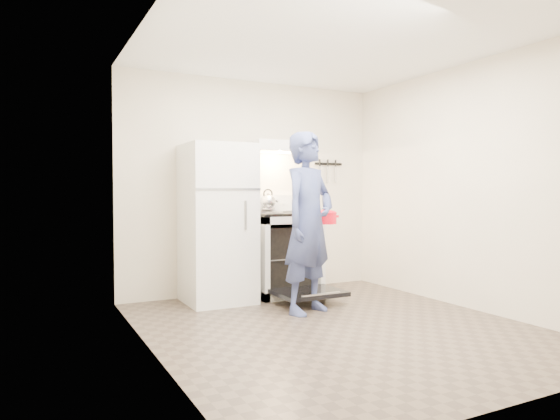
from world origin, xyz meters
The scene contains 15 objects.
floor centered at (0.00, 0.00, 0.00)m, with size 3.60×3.60×0.00m, color brown.
back_wall centered at (0.00, 1.80, 1.25)m, with size 3.20×0.02×2.50m, color beige.
refrigerator centered at (-0.58, 1.45, 0.85)m, with size 0.70×0.70×1.70m, color white.
stove_body centered at (0.23, 1.48, 0.46)m, with size 0.76×0.65×0.92m, color white.
cooktop centered at (0.23, 1.48, 0.94)m, with size 0.76×0.65×0.03m, color black.
backsplash centered at (0.23, 1.76, 1.05)m, with size 0.76×0.07×0.20m, color white.
oven_door centered at (0.23, 0.88, 0.12)m, with size 0.70×0.54×0.04m, color black.
oven_rack centered at (0.23, 1.48, 0.44)m, with size 0.60×0.52×0.01m, color slate.
range_hood centered at (0.23, 1.55, 1.71)m, with size 0.76×0.50×0.12m, color white.
knife_strip centered at (1.05, 1.79, 1.55)m, with size 0.40×0.02×0.03m, color black.
pizza_stone centered at (0.31, 1.46, 0.45)m, with size 0.37×0.37×0.02m, color #997D59.
tea_kettle centered at (0.14, 1.69, 1.09)m, with size 0.23×0.19×0.27m, color #B7B7BB, non-canonical shape.
utensil_jar centered at (0.45, 1.22, 1.05)m, with size 0.09×0.09×0.13m, color silver.
person centered at (0.05, 0.58, 0.89)m, with size 0.65×0.43×1.78m, color navy.
dutch_oven centered at (0.44, 0.90, 0.90)m, with size 0.32×0.25×0.22m, color red, non-canonical shape.
Camera 1 is at (-2.42, -3.64, 1.18)m, focal length 32.00 mm.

